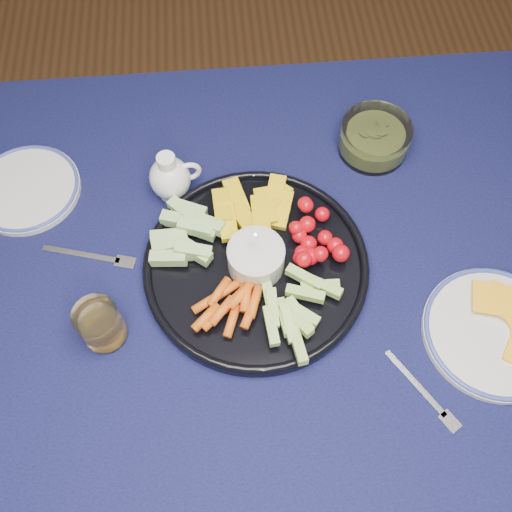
{
  "coord_description": "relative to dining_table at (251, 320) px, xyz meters",
  "views": [
    {
      "loc": [
        -0.02,
        -0.38,
        1.61
      ],
      "look_at": [
        0.01,
        0.06,
        0.79
      ],
      "focal_mm": 40.0,
      "sensor_mm": 36.0,
      "label": 1
    }
  ],
  "objects": [
    {
      "name": "fork_right",
      "position": [
        0.26,
        -0.18,
        0.09
      ],
      "size": [
        0.09,
        0.14,
        0.0
      ],
      "color": "silver",
      "rests_on": "dining_table"
    },
    {
      "name": "side_plate_extra",
      "position": [
        -0.39,
        0.25,
        0.1
      ],
      "size": [
        0.19,
        0.19,
        0.02
      ],
      "color": "silver",
      "rests_on": "dining_table"
    },
    {
      "name": "crudite_platter",
      "position": [
        0.01,
        0.06,
        0.11
      ],
      "size": [
        0.38,
        0.38,
        0.12
      ],
      "color": "black",
      "rests_on": "dining_table"
    },
    {
      "name": "pickle_bowl",
      "position": [
        0.26,
        0.3,
        0.12
      ],
      "size": [
        0.13,
        0.13,
        0.06
      ],
      "color": "silver",
      "rests_on": "dining_table"
    },
    {
      "name": "cheese_plate",
      "position": [
        0.38,
        -0.09,
        0.1
      ],
      "size": [
        0.23,
        0.23,
        0.03
      ],
      "color": "silver",
      "rests_on": "dining_table"
    },
    {
      "name": "creamer_pitcher",
      "position": [
        -0.12,
        0.23,
        0.13
      ],
      "size": [
        0.09,
        0.07,
        0.1
      ],
      "color": "white",
      "rests_on": "dining_table"
    },
    {
      "name": "fork_left",
      "position": [
        -0.26,
        0.1,
        0.09
      ],
      "size": [
        0.16,
        0.06,
        0.0
      ],
      "color": "silver",
      "rests_on": "dining_table"
    },
    {
      "name": "juice_tumbler",
      "position": [
        -0.24,
        -0.04,
        0.12
      ],
      "size": [
        0.07,
        0.07,
        0.08
      ],
      "color": "silver",
      "rests_on": "dining_table"
    },
    {
      "name": "dining_table",
      "position": [
        0.0,
        0.0,
        0.0
      ],
      "size": [
        1.67,
        1.07,
        0.75
      ],
      "color": "#492F18",
      "rests_on": "ground"
    }
  ]
}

